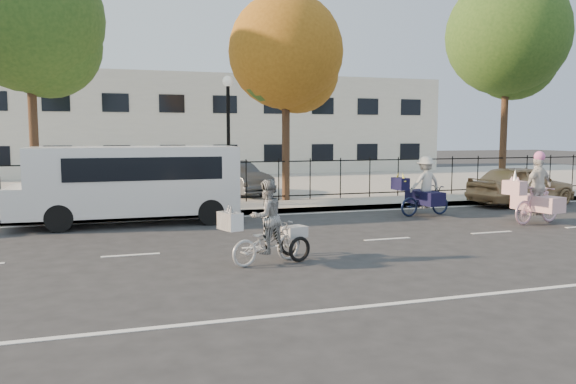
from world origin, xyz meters
name	(u,v)px	position (x,y,z in m)	size (l,w,h in m)	color
ground	(268,247)	(0.00, 0.00, 0.00)	(120.00, 120.00, 0.00)	#333334
road_markings	(268,247)	(0.00, 0.00, 0.01)	(60.00, 9.52, 0.01)	silver
curb	(225,213)	(0.00, 5.05, 0.07)	(60.00, 0.10, 0.15)	#A8A399
sidewalk	(219,209)	(0.00, 6.10, 0.07)	(60.00, 2.20, 0.15)	#A8A399
parking_lot	(185,185)	(0.00, 15.00, 0.07)	(60.00, 15.60, 0.15)	#A8A399
iron_fence	(212,181)	(0.00, 7.20, 0.90)	(58.00, 0.06, 1.50)	black
building	(164,126)	(0.00, 25.00, 3.00)	(34.00, 10.00, 6.00)	silver
lamppost	(228,117)	(0.50, 6.80, 3.11)	(0.36, 0.36, 4.33)	black
street_sign	(158,168)	(-1.85, 6.80, 1.42)	(0.85, 0.06, 1.80)	black
zebra_trike	(267,231)	(-0.45, -1.56, 0.64)	(1.93, 1.24, 1.66)	silver
unicorn_bike	(537,197)	(8.12, 0.84, 0.76)	(2.08, 1.48, 2.06)	#E7AFC6
bull_bike	(424,192)	(5.93, 3.20, 0.74)	(2.01, 1.39, 1.84)	#0F1733
white_van	(131,181)	(-2.80, 4.34, 1.21)	(6.14, 2.12, 2.18)	white
gold_sedan	(521,185)	(10.67, 4.50, 0.72)	(1.69, 4.20, 1.43)	tan
pedestrian	(138,182)	(-2.53, 6.31, 1.03)	(0.64, 0.42, 1.75)	black
lot_car_c	(234,178)	(1.27, 9.64, 0.81)	(1.39, 3.98, 1.31)	#44474B
tree_west	(34,26)	(-5.49, 7.37, 5.88)	(4.58, 4.58, 8.40)	#442D1D
tree_mid	(289,57)	(2.84, 7.36, 5.25)	(4.09, 4.09, 7.49)	#442D1D
tree_east	(509,41)	(12.19, 7.36, 6.27)	(4.89, 4.89, 8.96)	#442D1D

